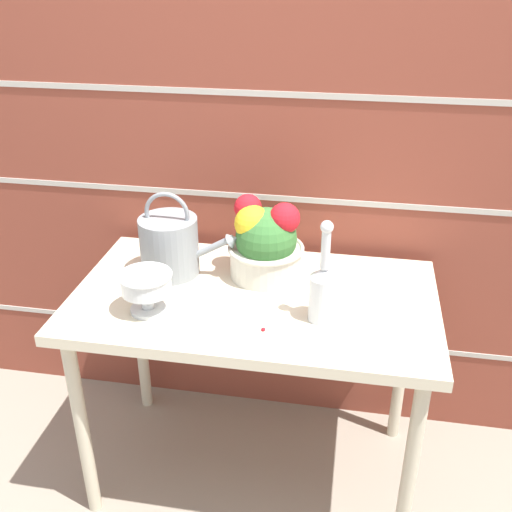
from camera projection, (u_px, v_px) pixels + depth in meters
The scene contains 8 objects.
ground_plane at pixel (254, 467), 2.20m from camera, with size 12.00×12.00×0.00m, color gray.
brick_wall at pixel (275, 145), 2.05m from camera, with size 3.60×0.08×2.20m.
patio_table at pixel (254, 317), 1.90m from camera, with size 1.13×0.65×0.74m.
watering_can at pixel (170, 245), 1.94m from camera, with size 0.34×0.19×0.29m.
crystal_pedestal_bowl at pixel (146, 286), 1.74m from camera, with size 0.16×0.16×0.13m.
flower_planter at pixel (265, 242), 1.92m from camera, with size 0.25×0.25×0.27m.
glass_decanter at pixel (323, 289), 1.70m from camera, with size 0.08×0.08×0.31m.
fallen_petal at pixel (263, 330), 1.69m from camera, with size 0.01×0.01×0.01m.
Camera 1 is at (0.29, -1.57, 1.70)m, focal length 42.00 mm.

